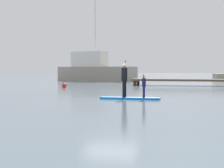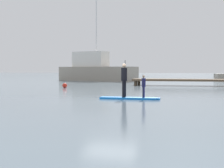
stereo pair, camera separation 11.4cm
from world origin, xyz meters
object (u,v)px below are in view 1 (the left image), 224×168
object	(u,v)px
fishing_boat_white_large	(94,70)
mooring_buoy_far	(64,85)
paddler_adult	(124,78)
paddler_child_solo	(144,85)
paddleboard_near	(130,98)

from	to	relation	value
fishing_boat_white_large	mooring_buoy_far	size ratio (longest dim) A/B	28.10
paddler_adult	mooring_buoy_far	size ratio (longest dim) A/B	4.84
paddler_adult	mooring_buoy_far	distance (m)	12.08
paddler_child_solo	mooring_buoy_far	xyz separation A→B (m)	(-7.99, 9.83, -0.53)
paddler_adult	fishing_boat_white_large	world-z (taller)	fishing_boat_white_large
paddleboard_near	mooring_buoy_far	world-z (taller)	mooring_buoy_far
paddleboard_near	mooring_buoy_far	xyz separation A→B (m)	(-7.29, 9.81, 0.14)
paddleboard_near	mooring_buoy_far	distance (m)	12.22
paddler_adult	mooring_buoy_far	xyz separation A→B (m)	(-7.00, 9.80, -0.88)
paddler_child_solo	fishing_boat_white_large	size ratio (longest dim) A/B	0.11
paddler_child_solo	paddler_adult	bearing A→B (deg)	178.53
paddler_adult	fishing_boat_white_large	xyz separation A→B (m)	(-9.50, 26.74, 0.30)
paddleboard_near	paddler_adult	bearing A→B (deg)	178.33
paddleboard_near	paddler_child_solo	bearing A→B (deg)	-1.39
paddler_child_solo	fishing_boat_white_large	distance (m)	28.76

